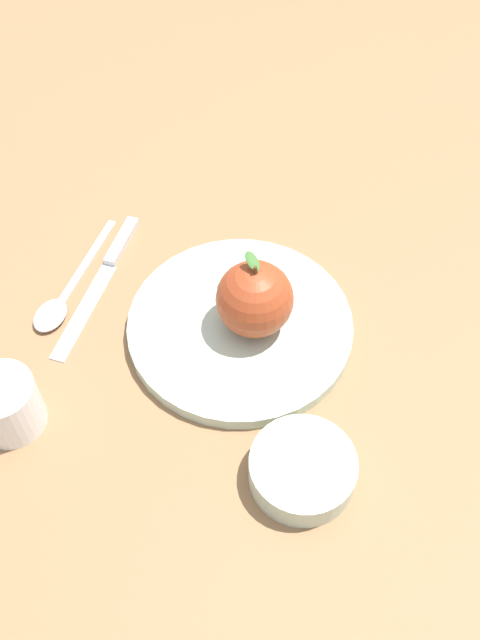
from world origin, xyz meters
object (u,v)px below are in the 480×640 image
Objects in this scene: apple at (255,299)px; knife at (105,272)px; dinner_plate at (240,326)px; side_bowl at (303,468)px; spoon at (60,301)px; cup at (5,403)px.

apple is 0.20m from knife.
dinner_plate is 1.32× the size of knife.
apple is 0.92× the size of side_bowl.
knife is at bearing 45.54° from dinner_plate.
apple is 0.50× the size of knife.
apple reaches higher than side_bowl.
side_bowl is 0.34m from spoon.
knife is (0.31, 0.13, -0.02)m from side_bowl.
side_bowl is 1.51× the size of cup.
knife is at bearing 23.33° from side_bowl.
spoon is (0.28, 0.19, -0.01)m from side_bowl.
apple reaches higher than knife.
side_bowl is at bearing -145.68° from spoon.
spoon is (0.10, 0.20, -0.05)m from apple.
apple is at bearing -82.53° from cup.
cup is 0.16m from spoon.
cup reaches higher than spoon.
knife is at bearing 47.46° from apple.
spoon is at bearing 63.18° from apple.
cup is (-0.04, 0.25, 0.03)m from dinner_plate.
side_bowl reaches higher than knife.
side_bowl reaches higher than dinner_plate.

